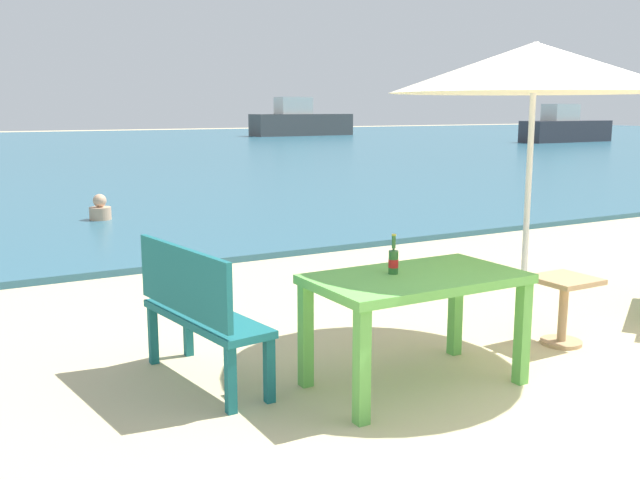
{
  "coord_description": "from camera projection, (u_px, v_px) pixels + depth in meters",
  "views": [
    {
      "loc": [
        -3.84,
        -2.81,
        1.83
      ],
      "look_at": [
        -0.51,
        3.0,
        0.6
      ],
      "focal_mm": 40.34,
      "sensor_mm": 36.0,
      "label": 1
    }
  ],
  "objects": [
    {
      "name": "beer_bottle_amber",
      "position": [
        393.0,
        260.0,
        4.71
      ],
      "size": [
        0.07,
        0.07,
        0.26
      ],
      "color": "#2D662D",
      "rests_on": "picnic_table_green"
    },
    {
      "name": "swimmer_person",
      "position": [
        100.0,
        210.0,
        11.43
      ],
      "size": [
        0.34,
        0.34,
        0.41
      ],
      "color": "tan",
      "rests_on": "sea_water"
    },
    {
      "name": "boat_tanker",
      "position": [
        300.0,
        122.0,
        46.36
      ],
      "size": [
        6.71,
        1.83,
        2.44
      ],
      "color": "#4C4C4C",
      "rests_on": "sea_water"
    },
    {
      "name": "side_table_wood",
      "position": [
        564.0,
        301.0,
        5.6
      ],
      "size": [
        0.44,
        0.44,
        0.54
      ],
      "color": "tan",
      "rests_on": "ground_plane"
    },
    {
      "name": "patio_umbrella",
      "position": [
        535.0,
        68.0,
        5.18
      ],
      "size": [
        2.1,
        2.1,
        2.3
      ],
      "color": "silver",
      "rests_on": "ground_plane"
    },
    {
      "name": "ground_plane",
      "position": [
        621.0,
        398.0,
        4.61
      ],
      "size": [
        120.0,
        120.0,
        0.0
      ],
      "primitive_type": "plane",
      "color": "beige"
    },
    {
      "name": "boat_cargo_ship",
      "position": [
        565.0,
        128.0,
        37.62
      ],
      "size": [
        5.38,
        1.47,
        1.96
      ],
      "color": "#38383F",
      "rests_on": "sea_water"
    },
    {
      "name": "sea_water",
      "position": [
        12.0,
        151.0,
        30.2
      ],
      "size": [
        120.0,
        50.0,
        0.08
      ],
      "primitive_type": "cube",
      "color": "#2D6075",
      "rests_on": "ground_plane"
    },
    {
      "name": "bench_teal_center",
      "position": [
        196.0,
        306.0,
        4.75
      ],
      "size": [
        0.52,
        1.24,
        0.95
      ],
      "color": "#196066",
      "rests_on": "ground_plane"
    },
    {
      "name": "picnic_table_green",
      "position": [
        416.0,
        291.0,
        4.72
      ],
      "size": [
        1.4,
        0.8,
        0.76
      ],
      "color": "#60B24C",
      "rests_on": "ground_plane"
    }
  ]
}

